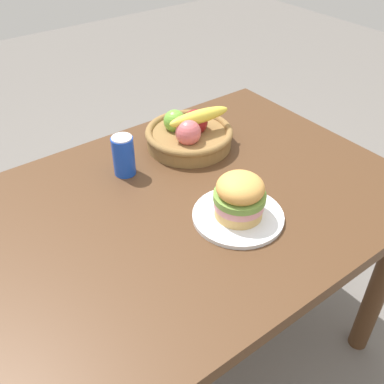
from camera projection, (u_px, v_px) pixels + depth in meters
The scene contains 6 objects.
ground_plane at pixel (174, 360), 1.67m from camera, with size 8.00×8.00×0.00m, color slate.
dining_table at pixel (169, 235), 1.27m from camera, with size 1.40×0.90×0.75m.
plate at pixel (238, 216), 1.18m from camera, with size 0.25×0.25×0.01m, color white.
sandwich at pixel (240, 196), 1.14m from camera, with size 0.14×0.14×0.12m.
soda_can at pixel (124, 156), 1.31m from camera, with size 0.07×0.07×0.13m.
fruit_basket at pixel (189, 133), 1.44m from camera, with size 0.29×0.29×0.14m.
Camera 1 is at (-0.50, -0.79, 1.53)m, focal length 41.14 mm.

